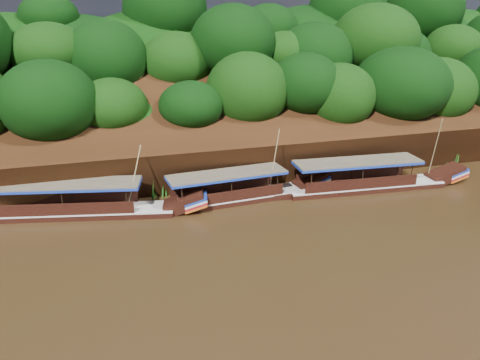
# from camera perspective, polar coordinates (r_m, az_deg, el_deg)

# --- Properties ---
(ground) EXTENTS (160.00, 160.00, 0.00)m
(ground) POSITION_cam_1_polar(r_m,az_deg,el_deg) (28.06, 4.01, -8.00)
(ground) COLOR black
(ground) RESTS_ON ground
(riverbank) EXTENTS (120.00, 30.06, 19.40)m
(riverbank) POSITION_cam_1_polar(r_m,az_deg,el_deg) (48.02, -5.66, 6.34)
(riverbank) COLOR black
(riverbank) RESTS_ON ground
(boat_0) EXTENTS (14.88, 3.52, 6.13)m
(boat_0) POSITION_cam_1_polar(r_m,az_deg,el_deg) (37.88, 16.03, -0.24)
(boat_0) COLOR black
(boat_0) RESTS_ON ground
(boat_1) EXTENTS (13.07, 2.95, 5.72)m
(boat_1) POSITION_cam_1_polar(r_m,az_deg,el_deg) (34.30, 0.56, -1.63)
(boat_1) COLOR black
(boat_1) RESTS_ON ground
(boat_2) EXTENTS (15.01, 5.07, 5.21)m
(boat_2) POSITION_cam_1_polar(r_m,az_deg,el_deg) (33.37, -17.68, -3.22)
(boat_2) COLOR black
(boat_2) RESTS_ON ground
(reeds) EXTENTS (49.77, 2.37, 2.01)m
(reeds) POSITION_cam_1_polar(r_m,az_deg,el_deg) (35.31, -6.37, -0.50)
(reeds) COLOR #246D1B
(reeds) RESTS_ON ground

